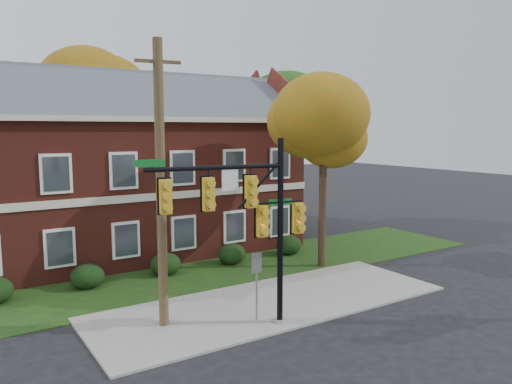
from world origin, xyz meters
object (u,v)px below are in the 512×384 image
hedge_center (166,264)px  hedge_far_right (289,245)px  tree_near_right (329,129)px  sign_post (257,275)px  utility_pole (161,185)px  traffic_signal (249,213)px  tree_right_rear (287,107)px  tree_far_rear (105,96)px  apartment_building (125,161)px  hedge_left (87,276)px  hedge_right (232,254)px

hedge_center → hedge_far_right: bearing=0.0°
hedge_far_right → tree_near_right: tree_near_right is taller
hedge_center → sign_post: size_ratio=0.57×
tree_near_right → utility_pole: utility_pole is taller
utility_pole → traffic_signal: bearing=-27.6°
tree_right_rear → utility_pole: tree_right_rear is taller
tree_far_rear → utility_pole: bearing=-101.3°
apartment_building → sign_post: size_ratio=7.66×
tree_near_right → hedge_center: bearing=158.6°
hedge_left → hedge_right: (7.00, 0.00, 0.00)m
tree_far_rear → sign_post: tree_far_rear is taller
apartment_building → hedge_far_right: bearing=-36.9°
hedge_right → tree_far_rear: bearing=99.4°
sign_post → tree_far_rear: bearing=99.1°
utility_pole → hedge_left: bearing=110.0°
apartment_building → hedge_center: size_ratio=13.43×
utility_pole → tree_right_rear: bearing=49.1°
hedge_center → tree_right_rear: 14.94m
tree_right_rear → tree_far_rear: bearing=145.0°
tree_near_right → traffic_signal: bearing=-148.4°
apartment_building → tree_right_rear: (11.31, 0.86, 3.13)m
hedge_far_right → tree_right_rear: tree_right_rear is taller
hedge_right → utility_pole: utility_pole is taller
apartment_building → tree_near_right: bearing=-48.2°
tree_right_rear → sign_post: bearing=-129.7°
apartment_building → traffic_signal: bearing=-90.2°
hedge_left → tree_right_rear: size_ratio=0.13×
hedge_right → tree_near_right: tree_near_right is taller
hedge_left → tree_right_rear: 17.74m
hedge_center → hedge_far_right: same height
hedge_center → hedge_right: size_ratio=1.00×
hedge_far_right → tree_near_right: bearing=-85.5°
hedge_center → utility_pole: size_ratio=0.15×
hedge_center → tree_near_right: 9.90m
hedge_far_right → utility_pole: (-9.38, -5.58, 4.32)m
tree_far_rear → utility_pole: size_ratio=1.21×
apartment_building → utility_pole: (-2.38, -10.84, -0.15)m
hedge_far_right → traffic_signal: (-7.04, -7.30, 3.44)m
apartment_building → sign_post: (0.50, -12.16, -3.32)m
hedge_center → sign_post: sign_post is taller
tree_near_right → utility_pole: size_ratio=0.90×
tree_right_rear → utility_pole: (-13.70, -11.69, -3.28)m
tree_near_right → hedge_far_right: bearing=94.5°
apartment_building → tree_near_right: size_ratio=2.19×
hedge_far_right → tree_far_rear: 16.51m
apartment_building → hedge_right: bearing=-56.3°
apartment_building → hedge_center: apartment_building is taller
hedge_left → sign_post: bearing=-59.9°
hedge_center → hedge_right: same height
hedge_far_right → tree_right_rear: size_ratio=0.13×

